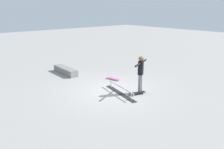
% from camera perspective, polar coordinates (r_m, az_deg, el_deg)
% --- Properties ---
extents(ground_plane, '(60.00, 60.00, 0.00)m').
position_cam_1_polar(ground_plane, '(10.87, 0.43, -3.88)').
color(ground_plane, gray).
extents(grind_rail, '(2.38, 0.73, 0.35)m').
position_cam_1_polar(grind_rail, '(10.39, 2.10, -3.98)').
color(grind_rail, black).
rests_on(grind_rail, ground_plane).
extents(skate_ledge, '(2.11, 0.53, 0.37)m').
position_cam_1_polar(skate_ledge, '(13.74, -11.53, 0.96)').
color(skate_ledge, gray).
rests_on(skate_ledge, ground_plane).
extents(skater_main, '(0.62, 1.30, 1.72)m').
position_cam_1_polar(skater_main, '(10.29, 7.15, 0.67)').
color(skater_main, slate).
rests_on(skater_main, ground_plane).
extents(skateboard_main, '(0.41, 0.82, 0.09)m').
position_cam_1_polar(skateboard_main, '(10.36, 6.33, -4.59)').
color(skateboard_main, black).
rests_on(skateboard_main, ground_plane).
extents(loose_skateboard_pink, '(0.82, 0.38, 0.09)m').
position_cam_1_polar(loose_skateboard_pink, '(12.37, 0.31, -0.96)').
color(loose_skateboard_pink, '#E05993').
rests_on(loose_skateboard_pink, ground_plane).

